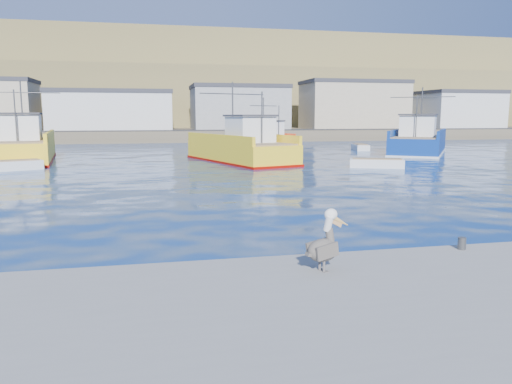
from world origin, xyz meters
TOP-DOWN VIEW (x-y plane):
  - ground at (0.00, 0.00)m, footprint 260.00×260.00m
  - dock_bollards at (0.60, -3.40)m, footprint 36.20×0.20m
  - far_shore at (0.00, 109.20)m, footprint 200.00×81.00m
  - trawler_yellow_a at (-14.92, 31.03)m, footprint 6.53×14.32m
  - trawler_yellow_b at (2.94, 26.58)m, footprint 7.89×13.29m
  - trawler_blue at (22.31, 32.14)m, footprint 11.47×13.60m
  - boat_orange at (9.76, 45.25)m, footprint 5.68×8.16m
  - skiff_left at (-14.03, 23.49)m, footprint 4.29×2.90m
  - skiff_mid at (11.85, 19.80)m, footprint 4.09×2.79m
  - skiff_far at (18.55, 37.95)m, footprint 2.17×4.09m
  - pelican at (-0.94, -4.33)m, footprint 1.08×0.62m

SIDE VIEW (x-z plane):
  - ground at x=0.00m, z-range 0.00..0.00m
  - skiff_mid at x=11.85m, z-range -0.15..0.69m
  - skiff_far at x=18.55m, z-range -0.15..0.69m
  - skiff_left at x=-14.03m, z-range -0.16..0.72m
  - dock_bollards at x=0.60m, z-range 0.50..0.80m
  - boat_orange at x=9.76m, z-range -2.00..4.00m
  - pelican at x=-0.94m, z-range 0.40..1.75m
  - trawler_yellow_b at x=2.94m, z-range -2.23..4.45m
  - trawler_blue at x=22.31m, z-range -2.24..4.54m
  - trawler_yellow_a at x=-14.92m, z-range -2.24..4.60m
  - far_shore at x=0.00m, z-range -3.02..20.98m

